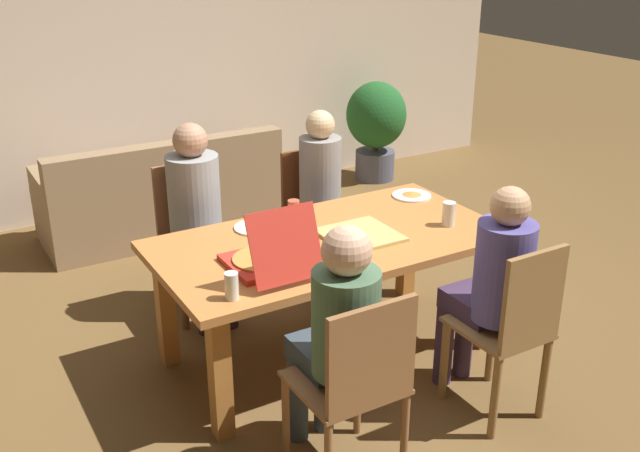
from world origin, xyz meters
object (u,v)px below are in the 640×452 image
at_px(pizza_box_1, 267,259).
at_px(chair_1, 314,210).
at_px(chair_2, 193,236).
at_px(plate_0, 257,227).
at_px(person_1, 326,188).
at_px(couch, 162,198).
at_px(person_2, 198,207).
at_px(chair_3, 511,328).
at_px(plate_1, 412,195).
at_px(drinking_glass_2, 294,209).
at_px(potted_plant, 376,123).
at_px(drinking_glass_1, 449,214).
at_px(chair_0, 357,380).
at_px(dining_table, 329,254).
at_px(drinking_glass_0, 232,286).
at_px(pizza_box_0, 360,235).
at_px(person_3, 492,281).
at_px(person_0, 338,328).

bearing_deg(pizza_box_1, chair_1, 50.81).
relative_size(chair_2, plate_0, 3.71).
distance_m(person_1, couch, 1.64).
bearing_deg(person_2, chair_3, -62.83).
distance_m(plate_1, drinking_glass_2, 0.82).
relative_size(chair_3, plate_0, 3.75).
bearing_deg(potted_plant, couch, -173.26).
xyz_separation_m(chair_2, chair_3, (0.91, -1.89, 0.02)).
xyz_separation_m(drinking_glass_1, potted_plant, (1.35, 2.70, -0.25)).
bearing_deg(chair_0, drinking_glass_1, 35.01).
relative_size(dining_table, plate_1, 7.80).
height_order(person_1, drinking_glass_0, person_1).
relative_size(chair_2, chair_3, 0.99).
bearing_deg(pizza_box_1, person_2, 89.14).
height_order(chair_0, chair_1, chair_0).
relative_size(person_1, pizza_box_0, 3.11).
bearing_deg(drinking_glass_0, chair_2, 77.11).
xyz_separation_m(pizza_box_0, potted_plant, (1.88, 2.58, -0.19)).
relative_size(chair_0, person_3, 0.78).
bearing_deg(pizza_box_1, chair_3, -40.55).
xyz_separation_m(person_0, drinking_glass_1, (1.13, 0.63, 0.09)).
bearing_deg(chair_2, plate_0, -74.88).
xyz_separation_m(chair_2, pizza_box_1, (-0.01, -1.11, 0.29)).
xyz_separation_m(chair_1, chair_3, (0.00, -1.92, 0.03)).
xyz_separation_m(person_1, pizza_box_0, (-0.30, -0.88, 0.05)).
distance_m(pizza_box_0, couch, 2.39).
height_order(chair_3, potted_plant, chair_3).
bearing_deg(chair_0, chair_2, 90.00).
bearing_deg(drinking_glass_1, person_2, 138.58).
relative_size(person_0, drinking_glass_2, 10.83).
height_order(chair_3, plate_1, chair_3).
height_order(drinking_glass_0, couch, drinking_glass_0).
bearing_deg(chair_2, pizza_box_0, -59.11).
height_order(dining_table, couch, couch).
relative_size(chair_1, pizza_box_0, 2.30).
height_order(chair_2, drinking_glass_1, chair_2).
xyz_separation_m(person_2, plate_0, (0.17, -0.48, 0.01)).
height_order(chair_0, person_3, person_3).
distance_m(person_3, drinking_glass_0, 1.28).
relative_size(chair_3, drinking_glass_0, 7.36).
xyz_separation_m(person_1, pizza_box_1, (-0.92, -0.97, 0.09)).
distance_m(dining_table, chair_3, 1.07).
xyz_separation_m(pizza_box_1, drinking_glass_1, (1.14, -0.02, 0.02)).
distance_m(chair_1, drinking_glass_1, 1.21).
bearing_deg(chair_0, potted_plant, 54.55).
bearing_deg(chair_3, chair_1, 90.00).
bearing_deg(chair_0, chair_3, 1.28).
distance_m(drinking_glass_1, drinking_glass_2, 0.89).
distance_m(drinking_glass_0, drinking_glass_2, 1.03).
bearing_deg(chair_1, dining_table, -115.50).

